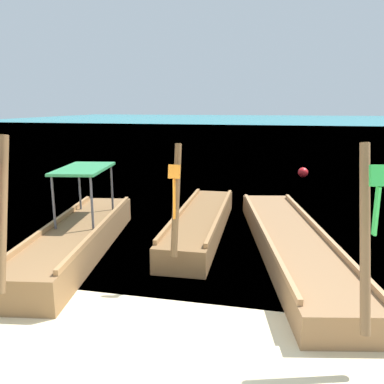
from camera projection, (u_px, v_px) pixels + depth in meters
name	position (u px, v px, depth m)	size (l,w,h in m)	color
ground	(138.00, 348.00, 5.20)	(120.00, 120.00, 0.00)	beige
sea_water	(269.00, 125.00, 63.67)	(120.00, 120.00, 0.00)	teal
longtail_boat_pink_ribbon	(77.00, 238.00, 8.43)	(1.98, 5.76, 2.76)	brown
longtail_boat_orange_ribbon	(201.00, 223.00, 9.73)	(1.20, 5.57, 2.50)	brown
longtail_boat_green_ribbon	(291.00, 243.00, 8.41)	(2.63, 7.35, 2.73)	olive
mooring_buoy_near	(303.00, 172.00, 17.35)	(0.44, 0.44, 0.44)	red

